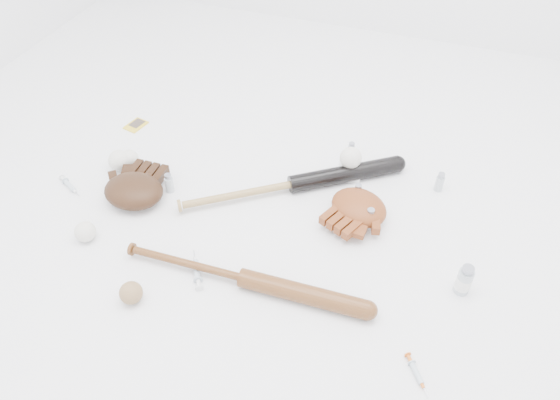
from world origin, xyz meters
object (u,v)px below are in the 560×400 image
(bat_wood, at_px, (243,278))
(pedestal, at_px, (349,171))
(bat_dark, at_px, (292,184))
(glove_dark, at_px, (134,191))

(bat_wood, height_order, pedestal, bat_wood)
(bat_wood, bearing_deg, bat_dark, 87.69)
(bat_wood, height_order, glove_dark, glove_dark)
(pedestal, bearing_deg, bat_wood, -106.28)
(bat_dark, height_order, bat_wood, bat_dark)
(bat_wood, xyz_separation_m, glove_dark, (-0.49, 0.21, 0.02))
(pedestal, bearing_deg, bat_dark, -138.63)
(glove_dark, bearing_deg, bat_dark, 22.94)
(bat_dark, bearing_deg, bat_wood, -126.21)
(bat_dark, xyz_separation_m, glove_dark, (-0.50, -0.23, 0.01))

